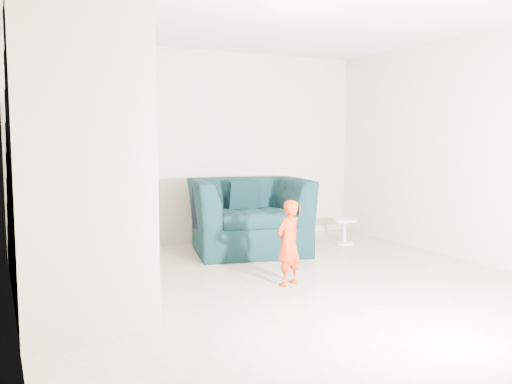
# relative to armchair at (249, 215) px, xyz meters

# --- Properties ---
(floor) EXTENTS (5.50, 5.50, 0.00)m
(floor) POSITION_rel_armchair_xyz_m (-0.36, -1.84, -0.48)
(floor) COLOR gray
(floor) RESTS_ON ground
(ceiling) EXTENTS (5.50, 5.50, 0.00)m
(ceiling) POSITION_rel_armchair_xyz_m (-0.36, -1.84, 2.22)
(ceiling) COLOR silver
(ceiling) RESTS_ON back_wall
(back_wall) EXTENTS (5.00, 0.00, 5.00)m
(back_wall) POSITION_rel_armchair_xyz_m (-0.36, 0.91, 0.87)
(back_wall) COLOR #BDB59A
(back_wall) RESTS_ON floor
(left_wall) EXTENTS (0.00, 5.50, 5.50)m
(left_wall) POSITION_rel_armchair_xyz_m (-2.86, -1.84, 0.87)
(left_wall) COLOR #BDB59A
(left_wall) RESTS_ON floor
(right_wall) EXTENTS (0.00, 5.50, 5.50)m
(right_wall) POSITION_rel_armchair_xyz_m (2.14, -1.84, 0.87)
(right_wall) COLOR #BDB59A
(right_wall) RESTS_ON floor
(armchair) EXTENTS (1.70, 1.56, 0.95)m
(armchair) POSITION_rel_armchair_xyz_m (0.00, 0.00, 0.00)
(armchair) COLOR black
(armchair) RESTS_ON floor
(toddler) EXTENTS (0.37, 0.31, 0.87)m
(toddler) POSITION_rel_armchair_xyz_m (-0.33, -1.64, -0.04)
(toddler) COLOR #9C1005
(toddler) RESTS_ON floor
(side_table) EXTENTS (0.36, 0.36, 0.36)m
(side_table) POSITION_rel_armchair_xyz_m (1.41, -0.14, -0.23)
(side_table) COLOR silver
(side_table) RESTS_ON floor
(staircase) EXTENTS (1.02, 3.03, 3.62)m
(staircase) POSITION_rel_armchair_xyz_m (-2.36, -1.29, 0.47)
(staircase) COLOR #ADA089
(staircase) RESTS_ON floor
(cushion) EXTENTS (0.40, 0.19, 0.40)m
(cushion) POSITION_rel_armchair_xyz_m (0.01, 0.22, 0.25)
(cushion) COLOR black
(cushion) RESTS_ON armchair
(throw) EXTENTS (0.05, 0.47, 0.53)m
(throw) POSITION_rel_armchair_xyz_m (-0.68, -0.02, 0.12)
(throw) COLOR black
(throw) RESTS_ON armchair
(phone) EXTENTS (0.03, 0.05, 0.10)m
(phone) POSITION_rel_armchair_xyz_m (-0.22, -1.65, 0.28)
(phone) COLOR black
(phone) RESTS_ON toddler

